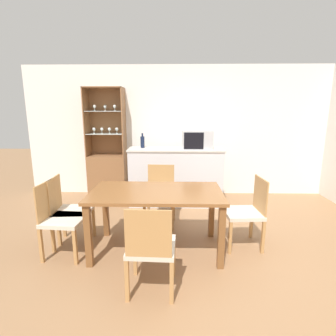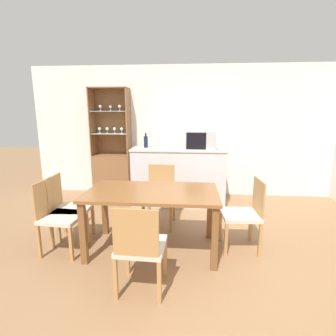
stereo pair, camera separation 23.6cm
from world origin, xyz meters
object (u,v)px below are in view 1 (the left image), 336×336
dining_chair_side_left_near (61,218)px  wine_bottle (142,142)px  dining_chair_side_left_far (69,210)px  dining_table (156,199)px  dining_chair_head_far (160,195)px  microwave (197,140)px  dining_chair_side_right_far (246,212)px  dining_chair_head_near (151,248)px  display_cabinet (108,166)px

dining_chair_side_left_near → wine_bottle: 2.12m
dining_chair_side_left_far → dining_chair_side_left_near: bearing=-4.1°
dining_chair_side_left_far → wine_bottle: size_ratio=3.34×
dining_table → dining_chair_head_far: dining_chair_head_far is taller
microwave → wine_bottle: 0.98m
dining_chair_side_right_far → wine_bottle: bearing=39.0°
dining_chair_side_left_far → dining_chair_side_left_near: (0.00, -0.25, 0.00)m
microwave → dining_table: bearing=-110.5°
dining_chair_side_left_far → dining_chair_head_near: bearing=47.1°
dining_chair_side_left_far → wine_bottle: wine_bottle is taller
display_cabinet → dining_chair_side_right_far: 2.99m
dining_chair_side_right_far → microwave: size_ratio=1.72×
dining_chair_head_far → microwave: (0.61, 0.87, 0.74)m
display_cabinet → dining_chair_side_left_near: bearing=-89.9°
dining_chair_side_right_far → microwave: 1.75m
dining_chair_side_right_far → dining_table: bearing=93.2°
display_cabinet → dining_chair_side_right_far: display_cabinet is taller
dining_table → microwave: size_ratio=3.02×
dining_chair_side_left_near → microwave: microwave is taller
dining_table → dining_chair_head_near: 0.79m
dining_chair_side_right_far → wine_bottle: (-1.47, 1.60, 0.69)m
dining_chair_side_left_far → microwave: (1.72, 1.51, 0.74)m
dining_chair_side_left_far → dining_chair_side_right_far: (2.22, 0.01, 0.00)m
dining_table → dining_chair_side_left_near: (-1.11, -0.13, -0.20)m
display_cabinet → dining_table: (1.11, -2.12, 0.05)m
dining_table → dining_chair_side_left_near: 1.14m
dining_chair_side_right_far → dining_chair_head_near: bearing=125.3°
display_cabinet → dining_chair_head_far: 1.76m
dining_chair_side_left_near → microwave: 2.58m
dining_chair_side_left_far → dining_chair_side_right_far: 2.22m
dining_table → wine_bottle: wine_bottle is taller
dining_chair_side_right_far → dining_chair_side_left_near: same height
dining_chair_head_far → wine_bottle: size_ratio=3.34×
display_cabinet → microwave: (1.73, -0.48, 0.59)m
dining_chair_side_right_far → microwave: bearing=14.7°
dining_table → dining_chair_side_left_near: dining_chair_side_left_near is taller
microwave → wine_bottle: bearing=174.7°
dining_chair_side_right_far → dining_chair_side_left_near: (-2.22, -0.26, 0.00)m
dining_table → dining_chair_side_right_far: (1.11, 0.13, -0.20)m
dining_chair_side_right_far → dining_chair_head_far: bearing=56.6°
dining_table → dining_chair_side_right_far: dining_chair_side_right_far is taller
dining_chair_side_right_far → microwave: (-0.50, 1.51, 0.74)m
dining_chair_side_left_far → microwave: microwave is taller
dining_table → wine_bottle: (-0.36, 1.73, 0.49)m
dining_chair_side_right_far → dining_chair_head_near: (-1.11, -0.90, 0.00)m
wine_bottle → dining_chair_side_left_far: bearing=-115.1°
dining_chair_side_left_near → dining_chair_head_near: (1.11, -0.64, 0.00)m
display_cabinet → dining_chair_side_right_far: size_ratio=2.39×
dining_chair_head_near → microwave: 2.59m
display_cabinet → dining_chair_side_left_far: (0.00, -1.99, -0.15)m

